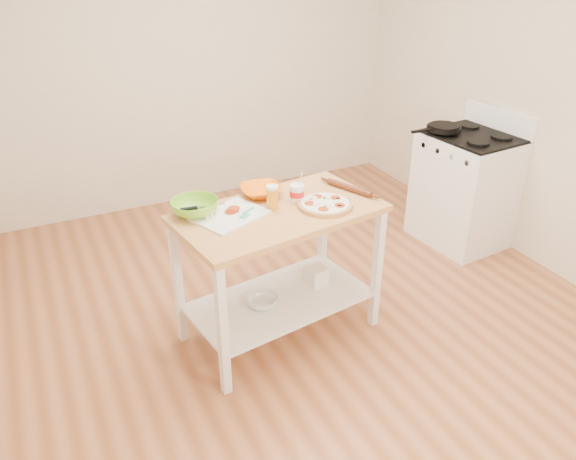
{
  "coord_description": "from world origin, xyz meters",
  "views": [
    {
      "loc": [
        -1.52,
        -2.81,
        2.37
      ],
      "look_at": [
        -0.19,
        -0.08,
        0.75
      ],
      "focal_mm": 35.0,
      "sensor_mm": 36.0,
      "label": 1
    }
  ],
  "objects_px": {
    "prep_island": "(279,247)",
    "beer_pint": "(273,197)",
    "yogurt_tub": "(297,193)",
    "rolling_pin": "(349,188)",
    "shelf_glass_bowl": "(262,302)",
    "shelf_bin": "(316,276)",
    "knife": "(197,207)",
    "spatula": "(247,213)",
    "cutting_board": "(229,215)",
    "orange_bowl": "(261,191)",
    "skillet": "(443,128)",
    "pizza": "(325,204)",
    "green_bowl": "(195,207)",
    "gas_stove": "(465,189)"
  },
  "relations": [
    {
      "from": "spatula",
      "to": "orange_bowl",
      "type": "relative_size",
      "value": 0.51
    },
    {
      "from": "prep_island",
      "to": "cutting_board",
      "type": "relative_size",
      "value": 2.71
    },
    {
      "from": "spatula",
      "to": "shelf_glass_bowl",
      "type": "xyz_separation_m",
      "value": [
        0.07,
        -0.04,
        -0.62
      ]
    },
    {
      "from": "orange_bowl",
      "to": "yogurt_tub",
      "type": "bearing_deg",
      "value": -46.65
    },
    {
      "from": "gas_stove",
      "to": "spatula",
      "type": "bearing_deg",
      "value": -172.84
    },
    {
      "from": "pizza",
      "to": "spatula",
      "type": "xyz_separation_m",
      "value": [
        -0.47,
        0.1,
        -0.0
      ]
    },
    {
      "from": "skillet",
      "to": "shelf_glass_bowl",
      "type": "relative_size",
      "value": 2.17
    },
    {
      "from": "orange_bowl",
      "to": "rolling_pin",
      "type": "relative_size",
      "value": 0.74
    },
    {
      "from": "knife",
      "to": "beer_pint",
      "type": "height_order",
      "value": "beer_pint"
    },
    {
      "from": "knife",
      "to": "green_bowl",
      "type": "bearing_deg",
      "value": -110.61
    },
    {
      "from": "spatula",
      "to": "gas_stove",
      "type": "bearing_deg",
      "value": -17.88
    },
    {
      "from": "prep_island",
      "to": "spatula",
      "type": "distance_m",
      "value": 0.33
    },
    {
      "from": "cutting_board",
      "to": "skillet",
      "type": "bearing_deg",
      "value": -6.1
    },
    {
      "from": "prep_island",
      "to": "beer_pint",
      "type": "height_order",
      "value": "beer_pint"
    },
    {
      "from": "skillet",
      "to": "gas_stove",
      "type": "bearing_deg",
      "value": -36.31
    },
    {
      "from": "gas_stove",
      "to": "green_bowl",
      "type": "xyz_separation_m",
      "value": [
        -2.4,
        -0.31,
        0.47
      ]
    },
    {
      "from": "skillet",
      "to": "pizza",
      "type": "xyz_separation_m",
      "value": [
        -1.49,
        -0.71,
        -0.06
      ]
    },
    {
      "from": "yogurt_tub",
      "to": "rolling_pin",
      "type": "xyz_separation_m",
      "value": [
        0.37,
        -0.01,
        -0.03
      ]
    },
    {
      "from": "orange_bowl",
      "to": "shelf_glass_bowl",
      "type": "height_order",
      "value": "orange_bowl"
    },
    {
      "from": "skillet",
      "to": "pizza",
      "type": "distance_m",
      "value": 1.65
    },
    {
      "from": "skillet",
      "to": "orange_bowl",
      "type": "relative_size",
      "value": 1.72
    },
    {
      "from": "prep_island",
      "to": "yogurt_tub",
      "type": "distance_m",
      "value": 0.35
    },
    {
      "from": "spatula",
      "to": "orange_bowl",
      "type": "distance_m",
      "value": 0.29
    },
    {
      "from": "spatula",
      "to": "orange_bowl",
      "type": "bearing_deg",
      "value": 19.78
    },
    {
      "from": "gas_stove",
      "to": "shelf_bin",
      "type": "xyz_separation_m",
      "value": [
        -1.64,
        -0.43,
        -0.15
      ]
    },
    {
      "from": "spatula",
      "to": "shelf_bin",
      "type": "height_order",
      "value": "spatula"
    },
    {
      "from": "shelf_glass_bowl",
      "to": "shelf_bin",
      "type": "bearing_deg",
      "value": 9.52
    },
    {
      "from": "beer_pint",
      "to": "spatula",
      "type": "bearing_deg",
      "value": -175.05
    },
    {
      "from": "cutting_board",
      "to": "shelf_bin",
      "type": "relative_size",
      "value": 3.85
    },
    {
      "from": "yogurt_tub",
      "to": "shelf_bin",
      "type": "bearing_deg",
      "value": -6.56
    },
    {
      "from": "gas_stove",
      "to": "shelf_glass_bowl",
      "type": "relative_size",
      "value": 5.53
    },
    {
      "from": "green_bowl",
      "to": "rolling_pin",
      "type": "xyz_separation_m",
      "value": [
        0.99,
        -0.11,
        -0.02
      ]
    },
    {
      "from": "pizza",
      "to": "orange_bowl",
      "type": "height_order",
      "value": "orange_bowl"
    },
    {
      "from": "prep_island",
      "to": "shelf_glass_bowl",
      "type": "xyz_separation_m",
      "value": [
        -0.13,
        -0.02,
        -0.36
      ]
    },
    {
      "from": "knife",
      "to": "yogurt_tub",
      "type": "bearing_deg",
      "value": -7.64
    },
    {
      "from": "spatula",
      "to": "shelf_glass_bowl",
      "type": "height_order",
      "value": "spatula"
    },
    {
      "from": "cutting_board",
      "to": "spatula",
      "type": "height_order",
      "value": "cutting_board"
    },
    {
      "from": "green_bowl",
      "to": "shelf_glass_bowl",
      "type": "height_order",
      "value": "green_bowl"
    },
    {
      "from": "gas_stove",
      "to": "pizza",
      "type": "height_order",
      "value": "gas_stove"
    },
    {
      "from": "prep_island",
      "to": "knife",
      "type": "bearing_deg",
      "value": 153.21
    },
    {
      "from": "yogurt_tub",
      "to": "knife",
      "type": "bearing_deg",
      "value": 165.54
    },
    {
      "from": "cutting_board",
      "to": "shelf_glass_bowl",
      "type": "distance_m",
      "value": 0.64
    },
    {
      "from": "cutting_board",
      "to": "knife",
      "type": "height_order",
      "value": "cutting_board"
    },
    {
      "from": "skillet",
      "to": "rolling_pin",
      "type": "xyz_separation_m",
      "value": [
        -1.23,
        -0.58,
        -0.06
      ]
    },
    {
      "from": "gas_stove",
      "to": "green_bowl",
      "type": "bearing_deg",
      "value": -177.66
    },
    {
      "from": "pizza",
      "to": "shelf_bin",
      "type": "distance_m",
      "value": 0.61
    },
    {
      "from": "orange_bowl",
      "to": "shelf_glass_bowl",
      "type": "xyz_separation_m",
      "value": [
        -0.12,
        -0.26,
        -0.64
      ]
    },
    {
      "from": "pizza",
      "to": "spatula",
      "type": "height_order",
      "value": "pizza"
    },
    {
      "from": "cutting_board",
      "to": "pizza",
      "type": "bearing_deg",
      "value": -34.91
    },
    {
      "from": "orange_bowl",
      "to": "yogurt_tub",
      "type": "xyz_separation_m",
      "value": [
        0.16,
        -0.17,
        0.02
      ]
    }
  ]
}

